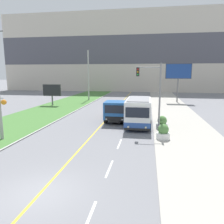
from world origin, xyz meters
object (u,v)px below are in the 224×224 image
city_bus (139,112)px  car_distant (140,102)px  planter_round_second (162,123)px  planter_round_near (163,132)px  dump_truck (117,111)px  traffic_light_mast (153,89)px  billboard_large (178,73)px  utility_pole_far (88,75)px  billboard_small (52,91)px

city_bus → car_distant: (-0.33, 14.34, -0.80)m
car_distant → planter_round_second: 15.55m
city_bus → planter_round_near: bearing=-63.1°
city_bus → dump_truck: size_ratio=0.89×
car_distant → traffic_light_mast: bearing=-84.0°
traffic_light_mast → planter_round_second: (1.00, 1.25, -3.44)m
city_bus → billboard_large: (6.41, 19.97, 4.06)m
planter_round_near → planter_round_second: planter_round_near is taller
planter_round_second → car_distant: bearing=100.1°
car_distant → traffic_light_mast: traffic_light_mast is taller
city_bus → dump_truck: city_bus is taller
traffic_light_mast → billboard_large: size_ratio=0.89×
dump_truck → utility_pole_far: 21.33m
car_distant → planter_round_near: 19.01m
dump_truck → billboard_small: (-12.75, 10.59, 1.26)m
car_distant → planter_round_second: size_ratio=3.34×
car_distant → dump_truck: bearing=-99.9°
dump_truck → car_distant: (2.20, 12.52, -0.57)m
billboard_small → planter_round_near: (17.57, -16.90, -1.87)m
car_distant → billboard_large: (6.74, 5.63, 4.87)m
city_bus → traffic_light_mast: 3.69m
billboard_large → dump_truck: bearing=-116.2°
billboard_large → planter_round_near: (-4.13, -24.45, -4.91)m
car_distant → billboard_small: 15.18m
utility_pole_far → planter_round_near: 29.11m
traffic_light_mast → planter_round_near: 4.22m
dump_truck → traffic_light_mast: bearing=-45.8°
car_distant → planter_round_second: car_distant is taller
car_distant → utility_pole_far: bearing=148.6°
car_distant → city_bus: bearing=-88.7°
billboard_large → planter_round_second: size_ratio=5.63×
traffic_light_mast → planter_round_second: traffic_light_mast is taller
billboard_large → city_bus: bearing=-107.8°
car_distant → planter_round_near: (2.62, -18.83, -0.04)m
utility_pole_far → traffic_light_mast: size_ratio=1.55×
dump_truck → billboard_small: 16.63m
utility_pole_far → planter_round_near: utility_pole_far is taller
dump_truck → planter_round_near: (4.81, -6.31, -0.62)m
planter_round_near → traffic_light_mast: bearing=111.3°
utility_pole_far → billboard_small: (-4.13, -8.54, -2.54)m
billboard_small → planter_round_second: 22.25m
traffic_light_mast → planter_round_near: size_ratio=5.02×
traffic_light_mast → planter_round_near: (0.88, -2.27, -3.44)m
car_distant → billboard_large: size_ratio=0.59×
planter_round_near → city_bus: bearing=116.9°
billboard_small → car_distant: bearing=7.4°
city_bus → car_distant: 14.36m
dump_truck → traffic_light_mast: traffic_light_mast is taller
car_distant → billboard_small: (-14.95, -1.93, 1.83)m
billboard_small → planter_round_second: bearing=-37.1°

